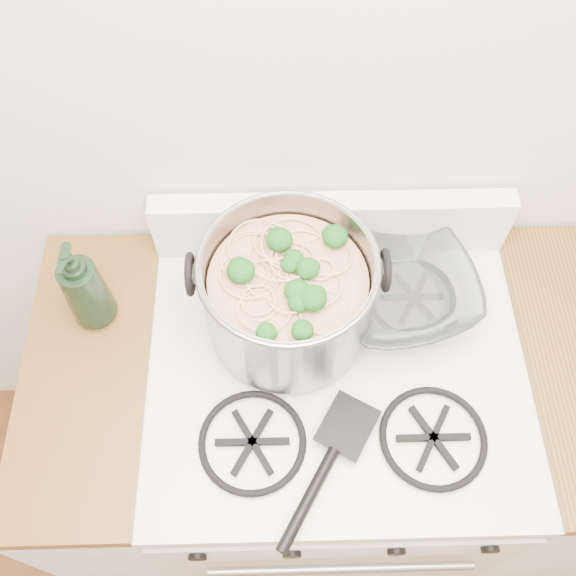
# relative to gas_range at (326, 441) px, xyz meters

# --- Properties ---
(gas_range) EXTENTS (0.76, 0.66, 0.92)m
(gas_range) POSITION_rel_gas_range_xyz_m (0.00, 0.00, 0.00)
(gas_range) COLOR white
(gas_range) RESTS_ON ground
(counter_left) EXTENTS (0.25, 0.65, 0.92)m
(counter_left) POSITION_rel_gas_range_xyz_m (-0.51, 0.00, 0.02)
(counter_left) COLOR silver
(counter_left) RESTS_ON ground
(stock_pot) EXTENTS (0.37, 0.34, 0.23)m
(stock_pot) POSITION_rel_gas_range_xyz_m (-0.10, 0.10, 0.59)
(stock_pot) COLOR gray
(stock_pot) RESTS_ON gas_range
(spatula) EXTENTS (0.41, 0.41, 0.02)m
(spatula) POSITION_rel_gas_range_xyz_m (0.01, -0.12, 0.50)
(spatula) COLOR black
(spatula) RESTS_ON gas_range
(glass_bowl) EXTENTS (0.15, 0.15, 0.03)m
(glass_bowl) POSITION_rel_gas_range_xyz_m (0.14, 0.16, 0.50)
(glass_bowl) COLOR white
(glass_bowl) RESTS_ON gas_range
(bottle) EXTENTS (0.10, 0.10, 0.23)m
(bottle) POSITION_rel_gas_range_xyz_m (-0.49, 0.13, 0.60)
(bottle) COLOR black
(bottle) RESTS_ON counter_left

